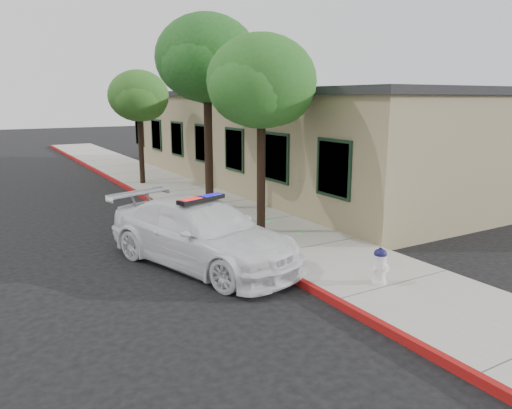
% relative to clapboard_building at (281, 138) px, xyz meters
% --- Properties ---
extents(ground, '(120.00, 120.00, 0.00)m').
position_rel_clapboard_building_xyz_m(ground, '(-6.69, -9.00, -2.13)').
color(ground, black).
rests_on(ground, ground).
extents(sidewalk, '(3.20, 60.00, 0.15)m').
position_rel_clapboard_building_xyz_m(sidewalk, '(-5.09, -6.00, -2.05)').
color(sidewalk, gray).
rests_on(sidewalk, ground).
extents(red_curb, '(0.14, 60.00, 0.16)m').
position_rel_clapboard_building_xyz_m(red_curb, '(-6.63, -6.00, -2.05)').
color(red_curb, '#9F1111').
rests_on(red_curb, ground).
extents(clapboard_building, '(7.30, 20.89, 4.24)m').
position_rel_clapboard_building_xyz_m(clapboard_building, '(0.00, 0.00, 0.00)').
color(clapboard_building, '#91855F').
rests_on(clapboard_building, ground).
extents(police_car, '(3.71, 5.72, 1.66)m').
position_rel_clapboard_building_xyz_m(police_car, '(-7.85, -8.47, -1.35)').
color(police_car, white).
rests_on(police_car, ground).
extents(fire_hydrant, '(0.43, 0.37, 0.76)m').
position_rel_clapboard_building_xyz_m(fire_hydrant, '(-5.35, -11.78, -1.60)').
color(fire_hydrant, white).
rests_on(fire_hydrant, sidewalk).
extents(street_tree_near, '(3.20, 2.99, 5.47)m').
position_rel_clapboard_building_xyz_m(street_tree_near, '(-5.39, -7.13, 2.11)').
color(street_tree_near, black).
rests_on(street_tree_near, sidewalk).
extents(street_tree_mid, '(3.40, 3.51, 6.49)m').
position_rel_clapboard_building_xyz_m(street_tree_mid, '(-5.32, -3.48, 2.92)').
color(street_tree_mid, black).
rests_on(street_tree_mid, sidewalk).
extents(street_tree_far, '(2.66, 2.73, 4.97)m').
position_rel_clapboard_building_xyz_m(street_tree_far, '(-5.74, 2.59, 1.76)').
color(street_tree_far, black).
rests_on(street_tree_far, sidewalk).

